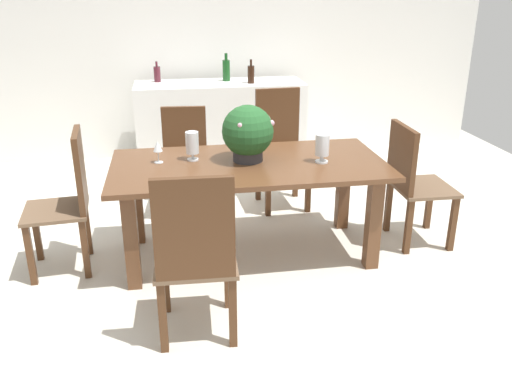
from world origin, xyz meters
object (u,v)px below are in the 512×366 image
Objects in this scene: kitchen_counter at (221,125)px; wine_bottle_clear at (157,74)px; crystal_vase_left at (192,144)px; flower_centerpiece at (248,133)px; chair_far_left at (185,154)px; crystal_vase_center_near at (322,146)px; chair_far_right at (280,143)px; chair_head_end at (69,196)px; chair_near_left at (195,252)px; wine_bottle_amber at (251,74)px; dining_table at (249,178)px; wine_bottle_green at (226,70)px; wine_glass at (158,147)px; chair_foot_end at (412,178)px.

wine_bottle_clear is at bearing 166.41° from kitchen_counter.
flower_centerpiece is at bearing -10.82° from crystal_vase_left.
chair_far_left is 1.45m from crystal_vase_center_near.
chair_head_end is (-1.70, -0.97, -0.02)m from chair_far_right.
wine_bottle_amber is at bearing -102.22° from chair_near_left.
dining_table is 2.29m from wine_bottle_green.
crystal_vase_center_near is at bearing -42.47° from chair_far_left.
chair_near_left is 4.14× the size of wine_bottle_amber.
wine_bottle_amber is at bearing 91.54° from chair_far_right.
wine_glass is at bearing 174.70° from flower_centerpiece.
crystal_vase_left is (0.87, 0.11, 0.30)m from chair_head_end.
wine_bottle_clear is (-0.22, 1.34, 0.51)m from chair_far_left.
dining_table is 2.13m from wine_bottle_amber.
chair_far_left is at bearing 132.51° from crystal_vase_center_near.
chair_far_right reaches higher than chair_head_end.
wine_bottle_green is at bearing 28.76° from chair_foot_end.
wine_bottle_green is at bearing 142.54° from wine_bottle_amber.
chair_foot_end is at bearing -3.15° from wine_glass.
kitchen_counter is (0.40, 2.02, -0.39)m from crystal_vase_left.
flower_centerpiece reaches higher than crystal_vase_left.
crystal_vase_center_near is at bearing -77.00° from kitchen_counter.
chair_head_end is 2.48× the size of flower_centerpiece.
wine_glass is at bearing 93.64° from chair_head_end.
wine_bottle_clear is at bearing 106.30° from flower_centerpiece.
crystal_vase_center_near is 2.66m from wine_bottle_clear.
chair_foot_end is (1.72, 0.98, -0.03)m from chair_near_left.
crystal_vase_left is 0.25m from wine_glass.
chair_head_end reaches higher than wine_glass.
wine_bottle_clear is (-1.09, 1.32, 0.45)m from chair_far_right.
wine_bottle_green is at bearing -4.10° from wine_bottle_clear.
chair_head_end is at bearing -126.16° from chair_far_left.
crystal_vase_center_near is at bearing 81.97° from chair_head_end.
flower_centerpiece is at bearing -118.47° from chair_far_right.
chair_foot_end is 4.49× the size of crystal_vase_left.
flower_centerpiece is at bearing 86.07° from dining_table.
dining_table is 1.08× the size of kitchen_counter.
chair_far_right is 4.21× the size of wine_bottle_amber.
chair_far_right is at bearing 6.15° from chair_far_left.
chair_far_left is 3.68× the size of wine_bottle_amber.
wine_bottle_green is (0.09, 0.11, 0.59)m from kitchen_counter.
chair_far_left is at bearing -110.46° from kitchen_counter.
wine_bottle_amber is at bearing -13.73° from kitchen_counter.
flower_centerpiece is at bearing 89.05° from chair_foot_end.
wine_bottle_amber reaches higher than chair_head_end.
crystal_vase_left is at bearing 92.21° from chair_head_end.
chair_foot_end is (1.70, -0.96, 0.02)m from chair_far_left.
chair_far_right reaches higher than chair_foot_end.
crystal_vase_center_near is (0.95, -1.04, 0.34)m from chair_far_left.
chair_near_left reaches higher than wine_glass.
crystal_vase_center_near is at bearing -79.67° from wine_bottle_green.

